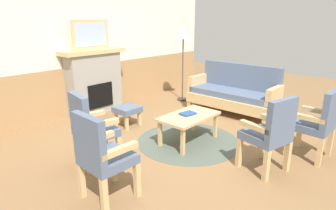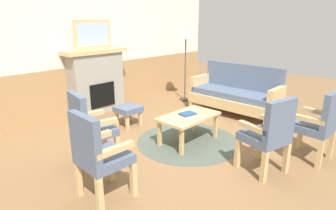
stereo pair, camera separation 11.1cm
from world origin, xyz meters
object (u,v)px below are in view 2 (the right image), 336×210
footstool (128,110)px  armchair_front_left (319,123)px  fireplace (96,80)px  framed_picture (93,35)px  armchair_front_center (269,132)px  couch (235,94)px  floor_lamp_by_couch (186,38)px  book_on_table (187,114)px  armchair_near_fireplace (89,126)px  armchair_by_window_left (98,153)px  coffee_table (189,119)px

footstool → armchair_front_left: (0.91, -2.87, 0.25)m
fireplace → footstool: (-0.09, -1.11, -0.37)m
framed_picture → armchair_front_center: bearing=-89.4°
couch → floor_lamp_by_couch: 1.73m
book_on_table → floor_lamp_by_couch: 2.56m
framed_picture → armchair_front_center: (0.04, -3.64, -1.02)m
fireplace → couch: fireplace is taller
armchair_front_center → floor_lamp_by_couch: bearing=57.3°
framed_picture → armchair_front_left: 4.18m
couch → armchair_near_fireplace: size_ratio=1.84×
framed_picture → armchair_front_left: bearing=-78.4°
framed_picture → couch: size_ratio=0.44×
armchair_by_window_left → footstool: bearing=43.0°
book_on_table → armchair_near_fireplace: armchair_near_fireplace is taller
fireplace → armchair_front_left: size_ratio=1.33×
fireplace → couch: (1.82, -2.15, -0.26)m
fireplace → armchair_by_window_left: 3.10m
armchair_near_fireplace → armchair_by_window_left: (-0.36, -0.74, 0.00)m
coffee_table → floor_lamp_by_couch: 2.61m
coffee_table → armchair_front_left: armchair_front_left is taller
framed_picture → couch: bearing=-49.8°
book_on_table → armchair_near_fireplace: 1.50m
fireplace → armchair_front_left: 4.06m
framed_picture → fireplace: bearing=-90.0°
armchair_by_window_left → armchair_front_left: (2.51, -1.38, 0.00)m
coffee_table → armchair_front_left: size_ratio=0.98×
framed_picture → coffee_table: framed_picture is taller
couch → floor_lamp_by_couch: (0.06, 1.37, 1.05)m
book_on_table → footstool: size_ratio=0.58×
couch → floor_lamp_by_couch: bearing=87.7°
armchair_front_left → floor_lamp_by_couch: bearing=71.6°
footstool → armchair_front_center: bearing=-87.0°
armchair_near_fireplace → floor_lamp_by_couch: bearing=18.5°
couch → floor_lamp_by_couch: size_ratio=1.07×
framed_picture → armchair_by_window_left: 3.26m
armchair_by_window_left → floor_lamp_by_couch: floor_lamp_by_couch is taller
armchair_near_fireplace → framed_picture: bearing=54.3°
armchair_front_center → floor_lamp_by_couch: size_ratio=0.58×
fireplace → framed_picture: (0.00, 0.00, 0.91)m
armchair_front_center → couch: bearing=39.9°
armchair_front_left → floor_lamp_by_couch: 3.48m
couch → armchair_front_left: same height
floor_lamp_by_couch → book_on_table: bearing=-139.2°
book_on_table → footstool: book_on_table is taller
armchair_near_fireplace → armchair_by_window_left: bearing=-115.7°
fireplace → armchair_front_left: (0.82, -3.97, -0.11)m
couch → coffee_table: 1.74m
couch → armchair_near_fireplace: same height
fireplace → floor_lamp_by_couch: bearing=-22.6°
footstool → framed_picture: bearing=85.2°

